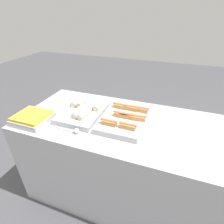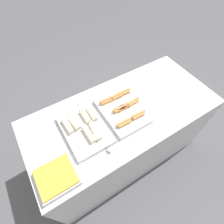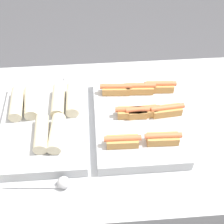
% 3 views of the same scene
% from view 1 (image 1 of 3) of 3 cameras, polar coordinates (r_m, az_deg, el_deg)
% --- Properties ---
extents(ground_plane, '(12.00, 12.00, 0.00)m').
position_cam_1_polar(ground_plane, '(2.19, 3.43, -24.09)').
color(ground_plane, '#4C4C51').
extents(counter, '(1.90, 0.87, 0.93)m').
position_cam_1_polar(counter, '(1.83, 3.89, -15.60)').
color(counter, '#B7BABF').
rests_on(counter, ground_plane).
extents(tray_hotdogs, '(0.37, 0.50, 0.10)m').
position_cam_1_polar(tray_hotdogs, '(1.52, 3.99, -2.16)').
color(tray_hotdogs, '#B7BABF').
rests_on(tray_hotdogs, counter).
extents(tray_wraps, '(0.35, 0.50, 0.10)m').
position_cam_1_polar(tray_wraps, '(1.65, -9.09, 0.54)').
color(tray_wraps, '#B7BABF').
rests_on(tray_wraps, counter).
extents(tray_side_front, '(0.29, 0.27, 0.07)m').
position_cam_1_polar(tray_side_front, '(1.67, -24.52, -1.83)').
color(tray_side_front, '#B7BABF').
rests_on(tray_side_front, counter).
extents(serving_spoon_near, '(0.24, 0.05, 0.05)m').
position_cam_1_polar(serving_spoon_near, '(1.43, -12.19, -5.97)').
color(serving_spoon_near, silver).
rests_on(serving_spoon_near, counter).
extents(serving_spoon_far, '(0.24, 0.05, 0.05)m').
position_cam_1_polar(serving_spoon_far, '(1.85, -3.34, 3.69)').
color(serving_spoon_far, silver).
rests_on(serving_spoon_far, counter).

